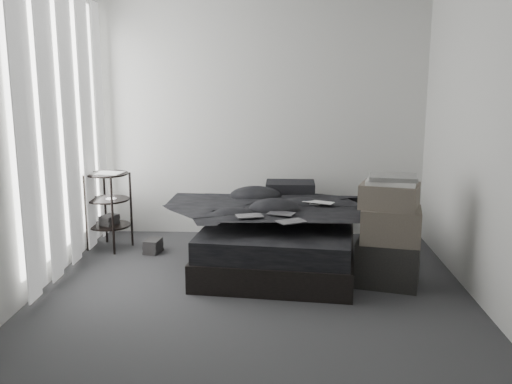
{
  "coord_description": "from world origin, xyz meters",
  "views": [
    {
      "loc": [
        0.21,
        -4.22,
        1.8
      ],
      "look_at": [
        0.0,
        0.8,
        0.75
      ],
      "focal_mm": 40.0,
      "sensor_mm": 36.0,
      "label": 1
    }
  ],
  "objects_px": {
    "side_stand": "(109,211)",
    "box_lower": "(388,263)",
    "bed": "(281,251)",
    "laptop": "(317,197)"
  },
  "relations": [
    {
      "from": "side_stand",
      "to": "box_lower",
      "type": "bearing_deg",
      "value": -19.07
    },
    {
      "from": "bed",
      "to": "side_stand",
      "type": "height_order",
      "value": "side_stand"
    },
    {
      "from": "bed",
      "to": "box_lower",
      "type": "height_order",
      "value": "box_lower"
    },
    {
      "from": "side_stand",
      "to": "box_lower",
      "type": "height_order",
      "value": "side_stand"
    },
    {
      "from": "laptop",
      "to": "box_lower",
      "type": "height_order",
      "value": "laptop"
    },
    {
      "from": "laptop",
      "to": "side_stand",
      "type": "height_order",
      "value": "side_stand"
    },
    {
      "from": "bed",
      "to": "laptop",
      "type": "bearing_deg",
      "value": 7.5
    },
    {
      "from": "side_stand",
      "to": "laptop",
      "type": "bearing_deg",
      "value": -11.45
    },
    {
      "from": "bed",
      "to": "laptop",
      "type": "relative_size",
      "value": 6.24
    },
    {
      "from": "bed",
      "to": "box_lower",
      "type": "distance_m",
      "value": 1.05
    }
  ]
}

